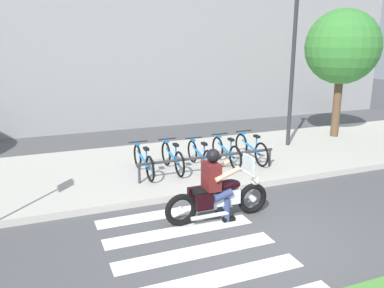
# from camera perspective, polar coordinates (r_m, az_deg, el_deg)

# --- Properties ---
(ground_plane) EXTENTS (48.00, 48.00, 0.00)m
(ground_plane) POSITION_cam_1_polar(r_m,az_deg,el_deg) (7.28, 9.42, -13.34)
(ground_plane) COLOR #4C4C4F
(sidewalk) EXTENTS (24.00, 4.40, 0.15)m
(sidewalk) POSITION_cam_1_polar(r_m,az_deg,el_deg) (10.88, -2.32, -2.97)
(sidewalk) COLOR #B7B2A8
(sidewalk) RESTS_ON ground
(crosswalk_stripe_1) EXTENTS (2.80, 0.40, 0.01)m
(crosswalk_stripe_1) POSITION_cam_1_polar(r_m,az_deg,el_deg) (6.19, 3.60, -18.67)
(crosswalk_stripe_1) COLOR white
(crosswalk_stripe_1) RESTS_ON ground
(crosswalk_stripe_2) EXTENTS (2.80, 0.40, 0.01)m
(crosswalk_stripe_2) POSITION_cam_1_polar(r_m,az_deg,el_deg) (6.81, 0.63, -15.22)
(crosswalk_stripe_2) COLOR white
(crosswalk_stripe_2) RESTS_ON ground
(crosswalk_stripe_3) EXTENTS (2.80, 0.40, 0.01)m
(crosswalk_stripe_3) POSITION_cam_1_polar(r_m,az_deg,el_deg) (7.46, -1.75, -12.34)
(crosswalk_stripe_3) COLOR white
(crosswalk_stripe_3) RESTS_ON ground
(crosswalk_stripe_4) EXTENTS (2.80, 0.40, 0.01)m
(crosswalk_stripe_4) POSITION_cam_1_polar(r_m,az_deg,el_deg) (8.14, -3.70, -9.91)
(crosswalk_stripe_4) COLOR white
(crosswalk_stripe_4) RESTS_ON ground
(motorcycle) EXTENTS (2.15, 0.62, 1.23)m
(motorcycle) POSITION_cam_1_polar(r_m,az_deg,el_deg) (7.74, 3.84, -7.60)
(motorcycle) COLOR black
(motorcycle) RESTS_ON ground
(rider) EXTENTS (0.62, 0.53, 1.44)m
(rider) POSITION_cam_1_polar(r_m,az_deg,el_deg) (7.58, 3.34, -5.13)
(rider) COLOR #591919
(rider) RESTS_ON ground
(bicycle_0) EXTENTS (0.48, 1.72, 0.76)m
(bicycle_0) POSITION_cam_1_polar(r_m,az_deg,el_deg) (9.84, -6.98, -2.44)
(bicycle_0) COLOR black
(bicycle_0) RESTS_ON sidewalk
(bicycle_1) EXTENTS (0.48, 1.62, 0.77)m
(bicycle_1) POSITION_cam_1_polar(r_m,az_deg,el_deg) (10.04, -2.82, -1.96)
(bicycle_1) COLOR black
(bicycle_1) RESTS_ON sidewalk
(bicycle_2) EXTENTS (0.48, 1.62, 0.73)m
(bicycle_2) POSITION_cam_1_polar(r_m,az_deg,el_deg) (10.31, 1.14, -1.60)
(bicycle_2) COLOR black
(bicycle_2) RESTS_ON sidewalk
(bicycle_3) EXTENTS (0.48, 1.64, 0.76)m
(bicycle_3) POSITION_cam_1_polar(r_m,az_deg,el_deg) (10.61, 4.90, -1.09)
(bicycle_3) COLOR black
(bicycle_3) RESTS_ON sidewalk
(bicycle_4) EXTENTS (0.48, 1.70, 0.78)m
(bicycle_4) POSITION_cam_1_polar(r_m,az_deg,el_deg) (10.95, 8.44, -0.64)
(bicycle_4) COLOR black
(bicycle_4) RESTS_ON sidewalk
(bike_rack) EXTENTS (3.61, 0.07, 0.49)m
(bike_rack) POSITION_cam_1_polar(r_m,az_deg,el_deg) (9.80, 2.40, -2.01)
(bike_rack) COLOR #333338
(bike_rack) RESTS_ON sidewalk
(street_lamp) EXTENTS (0.28, 0.28, 4.75)m
(street_lamp) POSITION_cam_1_polar(r_m,az_deg,el_deg) (12.53, 14.29, 11.87)
(street_lamp) COLOR #2D2D33
(street_lamp) RESTS_ON ground
(tree_near_rack) EXTENTS (2.42, 2.42, 4.35)m
(tree_near_rack) POSITION_cam_1_polar(r_m,az_deg,el_deg) (14.19, 20.73, 12.80)
(tree_near_rack) COLOR brown
(tree_near_rack) RESTS_ON ground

